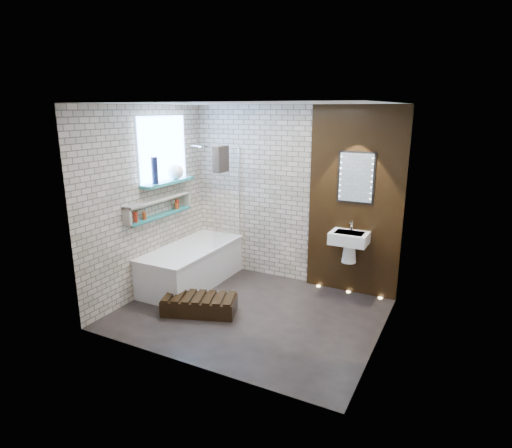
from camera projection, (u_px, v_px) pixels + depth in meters
The scene contains 15 objects.
ground at pixel (251, 313), 5.48m from camera, with size 3.20×3.20×0.00m, color black.
room_shell at pixel (250, 215), 5.14m from camera, with size 3.24×3.20×2.60m.
walnut_panel at pixel (355, 203), 5.81m from camera, with size 1.30×0.06×2.60m, color black.
clerestory_window at pixel (163, 156), 5.98m from camera, with size 0.18×1.00×0.94m.
display_niche at pixel (159, 207), 5.97m from camera, with size 0.14×1.30×0.26m.
bathtub at pixel (192, 265), 6.33m from camera, with size 0.79×1.74×0.70m.
bath_screen at pixel (227, 197), 6.30m from camera, with size 0.01×0.78×1.40m, color white.
towel at pixel (221, 159), 6.02m from camera, with size 0.11×0.28×0.37m, color black.
shower_head at pixel (203, 146), 6.35m from camera, with size 0.18×0.18×0.02m, color silver.
washbasin at pixel (349, 242), 5.78m from camera, with size 0.50×0.36×0.58m.
led_mirror at pixel (356, 178), 5.69m from camera, with size 0.50×0.02×0.70m.
walnut_step at pixel (200, 305), 5.46m from camera, with size 0.93×0.41×0.21m, color black.
niche_bottles at pixel (158, 211), 5.95m from camera, with size 0.06×0.95×0.14m.
sill_vases at pixel (172, 172), 6.08m from camera, with size 0.21×0.61×0.37m.
floor_uplights at pixel (348, 292), 6.09m from camera, with size 0.96×0.06×0.01m.
Camera 1 is at (2.34, -4.41, 2.55)m, focal length 29.86 mm.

